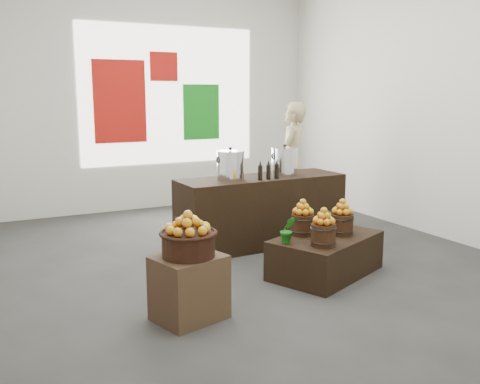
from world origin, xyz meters
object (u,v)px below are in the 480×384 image
display_table (326,255)px  counter (261,211)px  crate (189,288)px  stock_pot_left (230,166)px  shopper (292,161)px  wicker_basket (188,245)px  stock_pot_center (284,162)px

display_table → counter: 1.42m
crate → stock_pot_left: (1.31, 1.84, 0.82)m
stock_pot_left → shopper: bearing=35.0°
wicker_basket → stock_pot_left: bearing=54.5°
counter → stock_pot_left: (-0.47, -0.01, 0.65)m
shopper → wicker_basket: bearing=1.1°
display_table → shopper: 2.91m
crate → stock_pot_left: 2.40m
stock_pot_left → shopper: size_ratio=0.19×
counter → stock_pot_center: 0.74m
crate → wicker_basket: (0.00, 0.00, 0.41)m
display_table → counter: bearing=69.4°
counter → shopper: 1.75m
stock_pot_left → shopper: (1.68, 1.18, -0.16)m
display_table → counter: counter is taller
crate → counter: size_ratio=0.26×
wicker_basket → counter: counter is taller
wicker_basket → display_table: bearing=13.7°
stock_pot_center → stock_pot_left: bearing=-178.4°
counter → shopper: (1.21, 1.16, 0.48)m
stock_pot_left → stock_pot_center: same height
display_table → wicker_basket: bearing=170.5°
counter → shopper: size_ratio=1.20×
counter → stock_pot_center: (0.36, 0.01, 0.65)m
crate → shopper: 4.30m
shopper → crate: bearing=1.1°
display_table → counter: size_ratio=0.56×
display_table → stock_pot_center: size_ratio=3.65×
counter → stock_pot_left: 0.80m
crate → stock_pot_left: bearing=54.5°
display_table → stock_pot_center: bearing=54.8°
wicker_basket → stock_pot_center: size_ratio=1.35×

